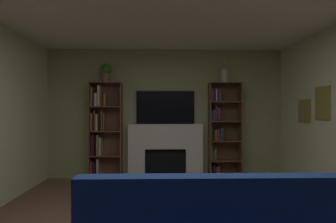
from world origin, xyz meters
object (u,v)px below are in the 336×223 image
bookshelf_right (221,131)px  potted_plant (106,72)px  bookshelf_left (102,130)px  fireplace (165,150)px  tv (165,107)px  vase_with_flowers (225,75)px

bookshelf_right → potted_plant: potted_plant is taller
bookshelf_left → potted_plant: potted_plant is taller
fireplace → bookshelf_right: (1.10, -0.03, 0.39)m
tv → vase_with_flowers: size_ratio=2.65×
fireplace → potted_plant: size_ratio=4.29×
tv → bookshelf_right: size_ratio=0.61×
bookshelf_left → vase_with_flowers: vase_with_flowers is taller
bookshelf_left → tv: bearing=3.7°
tv → vase_with_flowers: (1.17, -0.12, 0.63)m
bookshelf_right → vase_with_flowers: (0.07, -0.03, 1.09)m
tv → bookshelf_right: bookshelf_right is taller
bookshelf_left → potted_plant: bearing=-26.2°
tv → bookshelf_right: (1.10, -0.09, -0.46)m
bookshelf_left → bookshelf_right: bearing=-0.3°
fireplace → potted_plant: potted_plant is taller
bookshelf_left → bookshelf_right: 2.34m
bookshelf_right → potted_plant: size_ratio=5.20×
tv → vase_with_flowers: bearing=-5.9°
potted_plant → vase_with_flowers: size_ratio=0.84×
potted_plant → bookshelf_left: bearing=153.8°
fireplace → bookshelf_right: size_ratio=0.83×
fireplace → tv: 0.86m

